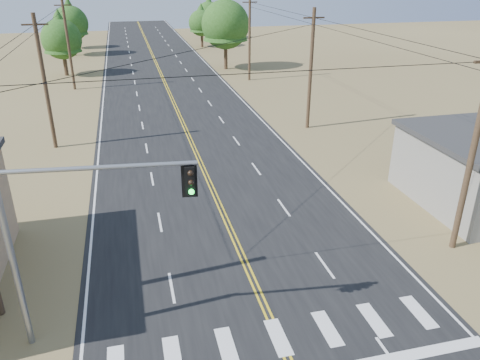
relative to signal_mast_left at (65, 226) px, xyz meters
name	(u,v)px	position (x,y,z in m)	size (l,w,h in m)	color
road	(192,145)	(7.13, 20.21, -4.85)	(15.00, 200.00, 0.02)	black
utility_pole_left_mid	(45,82)	(-3.37, 22.21, 0.26)	(1.80, 0.30, 10.00)	#4C3826
utility_pole_left_far	(68,44)	(-3.37, 42.21, 0.26)	(1.80, 0.30, 10.00)	#4C3826
utility_pole_right_near	(473,152)	(17.63, 2.21, 0.26)	(1.80, 0.30, 10.00)	#4C3826
utility_pole_right_mid	(311,69)	(17.63, 22.21, 0.26)	(1.80, 0.30, 10.00)	#4C3826
utility_pole_right_far	(250,38)	(17.63, 42.21, 0.26)	(1.80, 0.30, 10.00)	#4C3826
signal_mast_left	(65,226)	(0.00, 0.00, 0.00)	(6.55, 1.06, 7.10)	gray
tree_left_near	(61,35)	(-4.98, 50.65, 0.27)	(5.03, 5.03, 8.38)	#3F2D1E
tree_left_mid	(70,20)	(-5.09, 66.84, 0.65)	(5.40, 5.40, 9.00)	#3F2D1E
tree_left_far	(72,23)	(-5.62, 74.49, -0.50)	(4.27, 4.27, 7.12)	#3F2D1E
tree_right_near	(225,19)	(16.29, 49.95, 1.74)	(6.47, 6.47, 10.79)	#3F2D1E
tree_right_mid	(201,20)	(16.43, 70.68, -0.27)	(4.50, 4.50, 7.50)	#3F2D1E
tree_right_far	(209,12)	(19.69, 81.15, 0.23)	(4.99, 4.99, 8.32)	#3F2D1E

